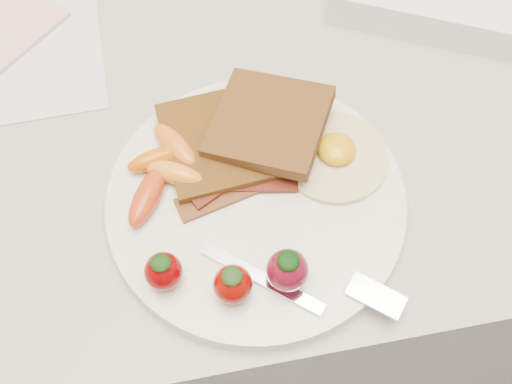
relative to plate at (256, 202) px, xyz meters
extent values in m
cube|color=gray|center=(0.00, 0.16, -0.46)|extent=(2.00, 0.60, 0.90)
cylinder|color=white|center=(0.00, 0.00, 0.00)|extent=(0.27, 0.27, 0.02)
cube|color=black|center=(-0.02, 0.06, 0.02)|extent=(0.12, 0.12, 0.01)
cube|color=#442A0F|center=(0.02, 0.06, 0.03)|extent=(0.14, 0.14, 0.02)
cylinder|color=silver|center=(0.08, 0.03, 0.01)|extent=(0.11, 0.11, 0.01)
ellipsoid|color=orange|center=(0.08, 0.03, 0.02)|extent=(0.04, 0.04, 0.02)
cube|color=#3B1A0D|center=(-0.02, 0.01, 0.01)|extent=(0.10, 0.05, 0.00)
cube|color=#3A170C|center=(-0.01, 0.02, 0.01)|extent=(0.10, 0.04, 0.00)
cube|color=#3B1406|center=(-0.02, 0.03, 0.02)|extent=(0.10, 0.07, 0.00)
ellipsoid|color=#B85406|center=(-0.08, 0.05, 0.02)|extent=(0.06, 0.03, 0.02)
ellipsoid|color=orange|center=(-0.07, 0.03, 0.02)|extent=(0.06, 0.05, 0.02)
ellipsoid|color=#B83410|center=(-0.09, 0.01, 0.02)|extent=(0.05, 0.07, 0.02)
ellipsoid|color=orange|center=(-0.06, 0.06, 0.02)|extent=(0.05, 0.06, 0.02)
ellipsoid|color=#6D0002|center=(-0.09, -0.06, 0.03)|extent=(0.03, 0.03, 0.04)
ellipsoid|color=black|center=(-0.09, -0.06, 0.05)|extent=(0.02, 0.02, 0.01)
ellipsoid|color=#720601|center=(-0.04, -0.08, 0.03)|extent=(0.03, 0.03, 0.04)
ellipsoid|color=black|center=(-0.04, -0.08, 0.05)|extent=(0.02, 0.02, 0.01)
ellipsoid|color=#5F0A1A|center=(0.01, -0.08, 0.03)|extent=(0.04, 0.04, 0.04)
ellipsoid|color=black|center=(0.01, -0.08, 0.05)|extent=(0.02, 0.02, 0.01)
cube|color=silver|center=(-0.01, -0.08, 0.01)|extent=(0.09, 0.08, 0.00)
cube|color=silver|center=(0.08, -0.11, 0.01)|extent=(0.05, 0.05, 0.00)
cube|color=silver|center=(-0.22, 0.26, -0.01)|extent=(0.20, 0.26, 0.00)
camera|label=1|loc=(-0.05, -0.27, 0.52)|focal=45.00mm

